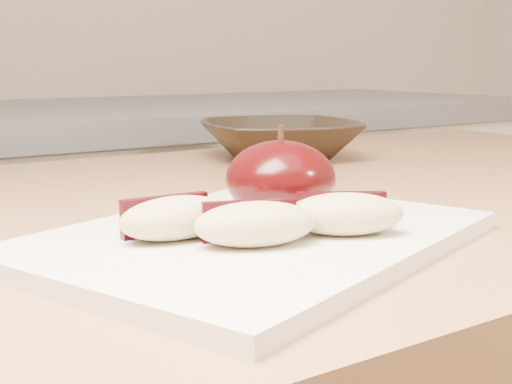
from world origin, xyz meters
TOP-DOWN VIEW (x-y plane):
  - cutting_board at (0.07, 0.35)m, footprint 0.35×0.30m
  - apple_half at (0.12, 0.41)m, footprint 0.09×0.09m
  - apple_wedge_a at (0.01, 0.36)m, footprint 0.08×0.04m
  - apple_wedge_b at (0.04, 0.32)m, footprint 0.08×0.06m
  - apple_wedge_c at (0.11, 0.31)m, footprint 0.08×0.07m
  - bowl at (0.33, 0.69)m, footprint 0.24×0.24m

SIDE VIEW (x-z plane):
  - cutting_board at x=0.07m, z-range 0.90..0.91m
  - bowl at x=0.33m, z-range 0.90..0.95m
  - apple_wedge_a at x=0.01m, z-range 0.91..0.94m
  - apple_wedge_b at x=0.04m, z-range 0.91..0.94m
  - apple_wedge_c at x=0.11m, z-range 0.91..0.94m
  - apple_half at x=0.12m, z-range 0.90..0.97m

